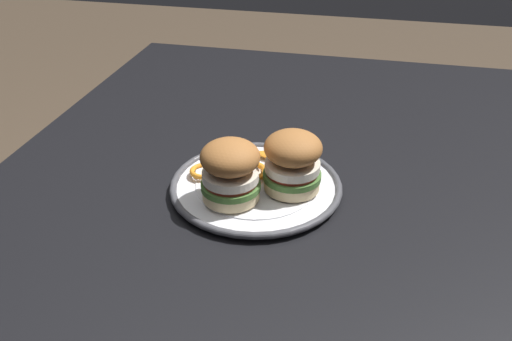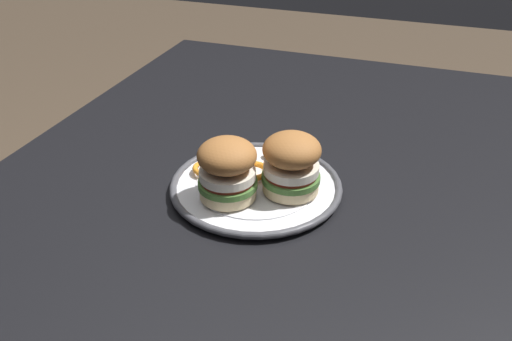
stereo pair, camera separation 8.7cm
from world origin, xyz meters
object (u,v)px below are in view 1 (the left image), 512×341
Objects in this scene: dining_table at (274,245)px; sandwich_half_left at (293,161)px; sandwich_half_right at (230,170)px; dinner_plate at (256,186)px.

dining_table is 0.16m from sandwich_half_left.
sandwich_half_left is 0.10m from sandwich_half_right.
sandwich_half_right is at bearing -69.85° from dining_table.
sandwich_half_left is at bearing 138.85° from dining_table.
sandwich_half_left is at bearing 119.55° from sandwich_half_right.
sandwich_half_left reaches higher than dinner_plate.
sandwich_half_right is (0.05, -0.09, 0.00)m from sandwich_half_left.
dinner_plate is at bearing -127.85° from dining_table.
dinner_plate is 2.27× the size of sandwich_half_left.
sandwich_half_right reaches higher than dining_table.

